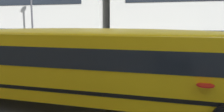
# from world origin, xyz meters

# --- Properties ---
(ground_plane) EXTENTS (400.00, 400.00, 0.00)m
(ground_plane) POSITION_xyz_m (0.00, 0.00, 0.00)
(ground_plane) COLOR #424244
(sidewalk_far) EXTENTS (120.00, 3.00, 0.01)m
(sidewalk_far) POSITION_xyz_m (0.00, 7.92, 0.01)
(sidewalk_far) COLOR gray
(sidewalk_far) RESTS_ON ground_plane
(lane_centreline) EXTENTS (110.00, 0.16, 0.01)m
(lane_centreline) POSITION_xyz_m (0.00, 0.00, 0.00)
(lane_centreline) COLOR silver
(lane_centreline) RESTS_ON ground_plane
(school_bus) EXTENTS (12.84, 3.04, 2.87)m
(school_bus) POSITION_xyz_m (1.76, -1.30, 1.70)
(school_bus) COLOR yellow
(school_bus) RESTS_ON ground_plane
(street_lamp) EXTENTS (0.44, 0.44, 6.80)m
(street_lamp) POSITION_xyz_m (-6.85, 7.22, 4.31)
(street_lamp) COLOR #38383D
(street_lamp) RESTS_ON ground_plane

